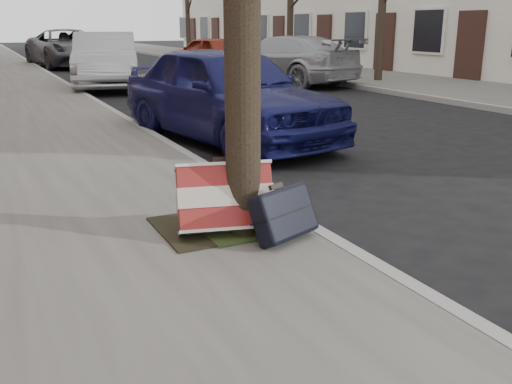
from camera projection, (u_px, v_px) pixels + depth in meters
name	position (u px, v px, depth m)	size (l,w,h in m)	color
ground	(506.00, 250.00, 4.46)	(120.00, 120.00, 0.00)	black
far_sidewalk	(322.00, 72.00, 20.66)	(4.00, 70.00, 0.12)	slate
dirt_patch	(212.00, 226.00, 4.62)	(0.85, 0.85, 0.01)	black
suitcase_red	(225.00, 198.00, 4.43)	(0.73, 0.20, 0.53)	maroon
suitcase_navy	(284.00, 213.00, 4.30)	(0.54, 0.17, 0.39)	black
car_near_front	(227.00, 93.00, 8.45)	(1.70, 4.23, 1.44)	#141550
car_near_mid	(105.00, 60.00, 15.66)	(1.60, 4.58, 1.51)	#B5B8BD
car_near_back	(68.00, 48.00, 23.54)	(2.53, 5.49, 1.53)	#3E3E43
car_far_front	(283.00, 60.00, 16.73)	(1.96, 4.83, 1.40)	#999AA0
car_far_back	(207.00, 53.00, 21.68)	(1.53, 3.81, 1.30)	maroon
tree_far_c	(187.00, 2.00, 30.53)	(0.24, 0.24, 5.44)	black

